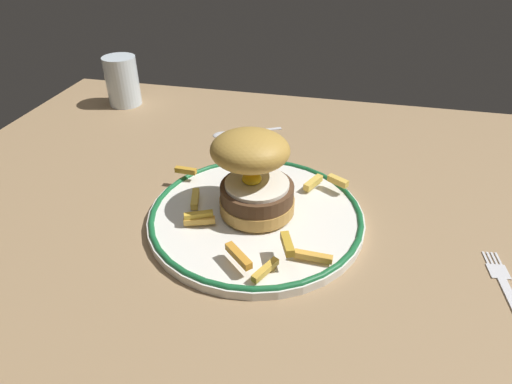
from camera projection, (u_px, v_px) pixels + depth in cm
name	position (u px, v px, depth cm)	size (l,w,h in cm)	color
ground_plane	(284.00, 245.00, 57.98)	(116.63, 96.08, 4.00)	#957652
dinner_plate	(256.00, 215.00, 58.81)	(29.17, 29.17, 1.60)	white
burger	(253.00, 171.00, 56.02)	(11.59, 11.70, 11.45)	#B9863E
fries_pile	(256.00, 217.00, 55.54)	(25.66, 23.06, 2.93)	gold
water_glass	(123.00, 84.00, 90.74)	(6.76, 6.76, 10.07)	silver
fork	(509.00, 292.00, 48.06)	(2.79, 14.47, 0.36)	silver
spoon	(230.00, 133.00, 80.82)	(12.61, 7.58, 0.90)	silver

